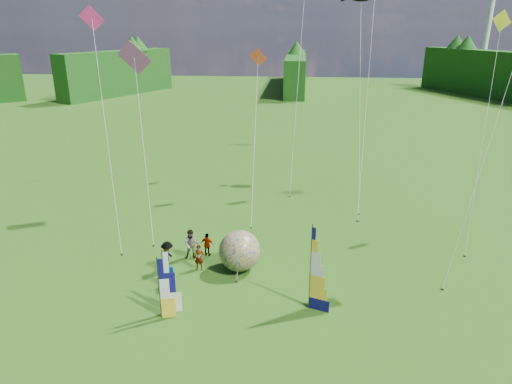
# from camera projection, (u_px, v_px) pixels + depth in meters

# --- Properties ---
(ground) EXTENTS (220.00, 220.00, 0.00)m
(ground) POSITION_uv_depth(u_px,v_px,m) (269.00, 334.00, 21.02)
(ground) COLOR #316519
(ground) RESTS_ON ground
(treeline_ring) EXTENTS (210.00, 210.00, 8.00)m
(treeline_ring) POSITION_uv_depth(u_px,v_px,m) (270.00, 257.00, 19.63)
(treeline_ring) COLOR #1F4413
(treeline_ring) RESTS_ON ground
(turbine_right) EXTENTS (8.00, 1.20, 30.00)m
(turbine_right) POSITION_uv_depth(u_px,v_px,m) (490.00, 17.00, 107.13)
(turbine_right) COLOR silver
(turbine_right) RESTS_ON ground
(feather_banner_main) EXTENTS (1.17, 0.51, 4.45)m
(feather_banner_main) POSITION_uv_depth(u_px,v_px,m) (310.00, 269.00, 22.23)
(feather_banner_main) COLOR #0E0C52
(feather_banner_main) RESTS_ON ground
(side_banner_left) EXTENTS (0.91, 0.31, 3.24)m
(side_banner_left) POSITION_uv_depth(u_px,v_px,m) (159.00, 289.00, 21.61)
(side_banner_left) COLOR yellow
(side_banner_left) RESTS_ON ground
(side_banner_far) EXTENTS (0.98, 0.36, 3.36)m
(side_banner_far) POSITION_uv_depth(u_px,v_px,m) (164.00, 283.00, 22.00)
(side_banner_far) COLOR white
(side_banner_far) RESTS_ON ground
(bol_inflatable) EXTENTS (2.86, 2.86, 2.40)m
(bol_inflatable) POSITION_uv_depth(u_px,v_px,m) (240.00, 251.00, 26.19)
(bol_inflatable) COLOR navy
(bol_inflatable) RESTS_ON ground
(spectator_a) EXTENTS (0.58, 0.40, 1.55)m
(spectator_a) POSITION_uv_depth(u_px,v_px,m) (199.00, 258.00, 26.31)
(spectator_a) COLOR #66594C
(spectator_a) RESTS_ON ground
(spectator_b) EXTENTS (0.97, 0.57, 1.89)m
(spectator_b) POSITION_uv_depth(u_px,v_px,m) (192.00, 244.00, 27.50)
(spectator_b) COLOR #66594C
(spectator_b) RESTS_ON ground
(spectator_c) EXTENTS (0.45, 1.22, 1.89)m
(spectator_c) POSITION_uv_depth(u_px,v_px,m) (168.00, 257.00, 26.02)
(spectator_c) COLOR #66594C
(spectator_c) RESTS_ON ground
(spectator_d) EXTENTS (0.93, 0.55, 1.49)m
(spectator_d) POSITION_uv_depth(u_px,v_px,m) (207.00, 245.00, 27.93)
(spectator_d) COLOR #66594C
(spectator_d) RESTS_ON ground
(camp_chair) EXTENTS (0.83, 0.83, 1.14)m
(camp_chair) POSITION_uv_depth(u_px,v_px,m) (168.00, 280.00, 24.42)
(camp_chair) COLOR #001951
(camp_chair) RESTS_ON ground
(kite_whale) EXTENTS (3.70, 14.92, 16.96)m
(kite_whale) POSITION_uv_depth(u_px,v_px,m) (361.00, 89.00, 37.01)
(kite_whale) COLOR black
(kite_whale) RESTS_ON ground
(kite_rainbow_delta) EXTENTS (7.38, 11.43, 13.22)m
(kite_rainbow_delta) POSITION_uv_depth(u_px,v_px,m) (142.00, 133.00, 30.49)
(kite_rainbow_delta) COLOR red
(kite_rainbow_delta) RESTS_ON ground
(kite_parafoil) EXTENTS (9.58, 10.26, 19.16)m
(kite_parafoil) POSITION_uv_depth(u_px,v_px,m) (500.00, 104.00, 23.60)
(kite_parafoil) COLOR #AC0521
(kite_parafoil) RESTS_ON ground
(small_kite_red) EXTENTS (4.25, 11.01, 12.18)m
(small_kite_red) POSITION_uv_depth(u_px,v_px,m) (255.00, 130.00, 33.77)
(small_kite_red) COLOR #D24227
(small_kite_red) RESTS_ON ground
(small_kite_orange) EXTENTS (6.55, 12.96, 17.58)m
(small_kite_orange) POSITION_uv_depth(u_px,v_px,m) (368.00, 90.00, 34.50)
(small_kite_orange) COLOR orange
(small_kite_orange) RESTS_ON ground
(small_kite_yellow) EXTENTS (6.99, 9.91, 14.80)m
(small_kite_yellow) POSITION_uv_depth(u_px,v_px,m) (485.00, 127.00, 28.48)
(small_kite_yellow) COLOR yellow
(small_kite_yellow) RESTS_ON ground
(small_kite_pink) EXTENTS (8.26, 9.96, 15.09)m
(small_kite_pink) POSITION_uv_depth(u_px,v_px,m) (105.00, 124.00, 28.53)
(small_kite_pink) COLOR #F42881
(small_kite_pink) RESTS_ON ground
(small_kite_green) EXTENTS (6.39, 13.74, 21.96)m
(small_kite_green) POSITION_uv_depth(u_px,v_px,m) (300.00, 55.00, 39.12)
(small_kite_green) COLOR green
(small_kite_green) RESTS_ON ground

